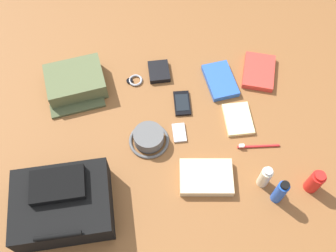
% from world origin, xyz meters
% --- Properties ---
extents(ground_plane, '(2.64, 2.02, 0.02)m').
position_xyz_m(ground_plane, '(0.00, 0.00, -0.01)').
color(ground_plane, brown).
rests_on(ground_plane, ground).
extents(backpack, '(0.34, 0.27, 0.15)m').
position_xyz_m(backpack, '(0.41, 0.28, 0.07)').
color(backpack, black).
rests_on(backpack, ground_plane).
extents(toiletry_pouch, '(0.27, 0.26, 0.08)m').
position_xyz_m(toiletry_pouch, '(0.36, -0.27, 0.04)').
color(toiletry_pouch, '#56603D').
rests_on(toiletry_pouch, ground_plane).
extents(bucket_hat, '(0.16, 0.16, 0.06)m').
position_xyz_m(bucket_hat, '(0.08, 0.04, 0.03)').
color(bucket_hat, '#5B5B5B').
rests_on(bucket_hat, ground_plane).
extents(sunscreen_spray, '(0.05, 0.05, 0.12)m').
position_xyz_m(sunscreen_spray, '(-0.50, 0.31, 0.06)').
color(sunscreen_spray, red).
rests_on(sunscreen_spray, ground_plane).
extents(deodorant_spray, '(0.04, 0.04, 0.14)m').
position_xyz_m(deodorant_spray, '(-0.36, 0.34, 0.07)').
color(deodorant_spray, blue).
rests_on(deodorant_spray, ground_plane).
extents(lotion_bottle, '(0.04, 0.04, 0.12)m').
position_xyz_m(lotion_bottle, '(-0.32, 0.27, 0.06)').
color(lotion_bottle, beige).
rests_on(lotion_bottle, ground_plane).
extents(paperback_novel, '(0.19, 0.22, 0.03)m').
position_xyz_m(paperback_novel, '(-0.44, -0.23, 0.01)').
color(paperback_novel, red).
rests_on(paperback_novel, ground_plane).
extents(travel_guidebook, '(0.14, 0.20, 0.03)m').
position_xyz_m(travel_guidebook, '(-0.26, -0.21, 0.01)').
color(travel_guidebook, blue).
rests_on(travel_guidebook, ground_plane).
extents(cell_phone, '(0.07, 0.12, 0.01)m').
position_xyz_m(cell_phone, '(-0.08, -0.12, 0.01)').
color(cell_phone, black).
rests_on(cell_phone, ground_plane).
extents(media_player, '(0.05, 0.09, 0.01)m').
position_xyz_m(media_player, '(-0.04, 0.02, 0.01)').
color(media_player, '#B7B7BC').
rests_on(media_player, ground_plane).
extents(wristwatch, '(0.07, 0.06, 0.01)m').
position_xyz_m(wristwatch, '(0.11, -0.27, 0.01)').
color(wristwatch, '#99999E').
rests_on(wristwatch, ground_plane).
extents(toothbrush, '(0.17, 0.03, 0.02)m').
position_xyz_m(toothbrush, '(-0.34, 0.12, 0.01)').
color(toothbrush, red).
rests_on(toothbrush, ground_plane).
extents(wallet, '(0.09, 0.11, 0.02)m').
position_xyz_m(wallet, '(0.00, -0.30, 0.01)').
color(wallet, black).
rests_on(wallet, ground_plane).
extents(notepad, '(0.11, 0.15, 0.02)m').
position_xyz_m(notepad, '(-0.30, -0.01, 0.01)').
color(notepad, beige).
rests_on(notepad, ground_plane).
extents(folded_towel, '(0.22, 0.17, 0.04)m').
position_xyz_m(folded_towel, '(-0.11, 0.23, 0.02)').
color(folded_towel, beige).
rests_on(folded_towel, ground_plane).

